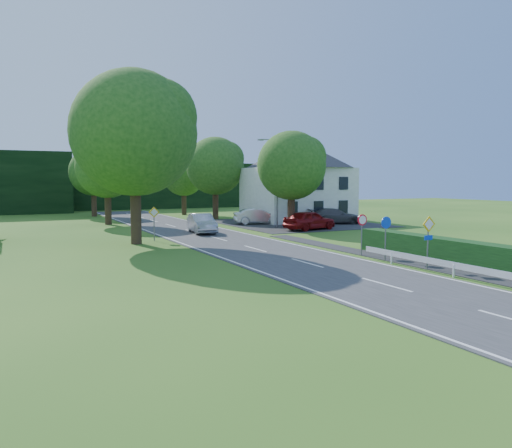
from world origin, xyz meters
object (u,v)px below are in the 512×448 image
moving_car (202,223)px  parasol (270,213)px  motorcycle (200,224)px  parked_car_red (309,220)px  parked_car_silver_a (258,216)px  streetlight (276,178)px  parked_car_grey (335,216)px  parked_car_silver_b (327,214)px

moving_car → parasol: size_ratio=2.35×
motorcycle → parked_car_red: (8.41, -4.35, 0.33)m
parked_car_silver_a → parasol: size_ratio=2.33×
streetlight → parasol: streetlight is taller
parked_car_grey → parked_car_silver_b: bearing=-0.3°
streetlight → parked_car_grey: 7.89m
parked_car_red → parked_car_silver_a: parked_car_red is taller
parked_car_grey → parasol: bearing=70.5°
parked_car_silver_a → parked_car_silver_b: parked_car_silver_a is taller
moving_car → parked_car_silver_a: 9.53m
parked_car_silver_a → moving_car: bearing=138.8°
streetlight → parked_car_silver_a: bearing=89.1°
parked_car_red → streetlight: bearing=10.5°
motorcycle → parasol: 9.96m
parked_car_silver_b → parasol: (-6.25, 1.00, 0.22)m
parked_car_silver_a → parked_car_grey: parked_car_silver_a is taller
parked_car_grey → parasol: parasol is taller
streetlight → parked_car_silver_b: bearing=25.6°
moving_car → parked_car_red: bearing=-2.5°
streetlight → parked_car_red: bearing=-67.0°
parked_car_grey → parasol: (-4.84, 4.36, 0.15)m
motorcycle → parked_car_silver_a: (7.03, 2.80, 0.26)m
motorcycle → parked_car_silver_a: size_ratio=0.42×
parasol → moving_car: bearing=-145.9°
streetlight → parked_car_grey: (6.95, 0.64, -3.67)m
moving_car → parked_car_red: size_ratio=0.96×
moving_car → parked_car_red: 9.36m
moving_car → parasol: bearing=42.1°
parasol → streetlight: bearing=-113.0°
moving_car → parked_car_red: parked_car_red is taller
parked_car_grey → parked_car_silver_b: 3.64m
streetlight → parked_car_silver_a: 5.24m
streetlight → motorcycle: streetlight is taller
parked_car_red → parked_car_grey: bearing=-66.3°
parked_car_silver_a → parasol: bearing=-44.9°
streetlight → parked_car_silver_b: streetlight is taller
parked_car_grey → parked_car_red: bearing=148.7°
parked_car_silver_a → parasol: parasol is taller
streetlight → parked_car_red: size_ratio=1.62×
parked_car_red → parked_car_silver_b: size_ratio=1.00×
streetlight → motorcycle: size_ratio=4.10×
moving_car → motorcycle: moving_car is taller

